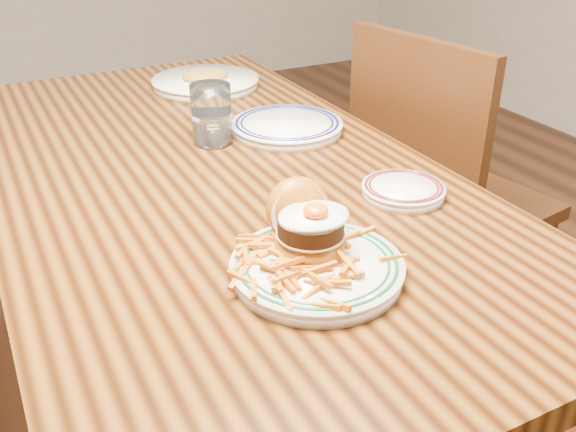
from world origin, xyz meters
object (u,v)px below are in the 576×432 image
chair_right (439,194)px  side_plate (403,190)px  main_plate (314,252)px  table (212,205)px

chair_right → side_plate: (-0.41, -0.35, 0.26)m
main_plate → side_plate: bearing=38.2°
table → side_plate: size_ratio=10.46×
table → main_plate: 0.45m
table → chair_right: size_ratio=1.70×
chair_right → main_plate: (-0.68, -0.50, 0.28)m
chair_right → main_plate: bearing=27.3°
table → chair_right: bearing=5.5°
table → side_plate: side_plate is taller
table → chair_right: 0.70m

